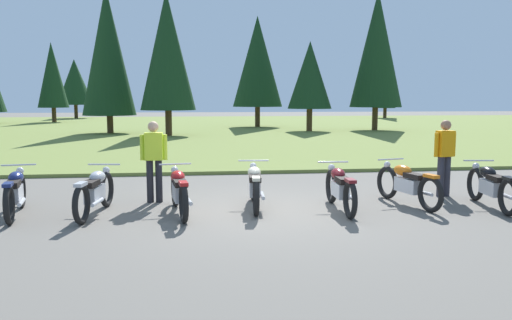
# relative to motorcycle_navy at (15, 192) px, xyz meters

# --- Properties ---
(ground_plane) EXTENTS (140.00, 140.00, 0.00)m
(ground_plane) POSITION_rel_motorcycle_navy_xyz_m (4.49, -0.14, -0.44)
(ground_plane) COLOR #605B54
(grass_moorland) EXTENTS (80.00, 44.00, 0.10)m
(grass_moorland) POSITION_rel_motorcycle_navy_xyz_m (4.49, 26.49, -0.39)
(grass_moorland) COLOR olive
(grass_moorland) RESTS_ON ground
(forest_treeline) EXTENTS (41.26, 29.26, 8.91)m
(forest_treeline) POSITION_rel_motorcycle_navy_xyz_m (-0.45, 28.56, 4.12)
(forest_treeline) COLOR #47331E
(forest_treeline) RESTS_ON ground
(motorcycle_navy) EXTENTS (0.69, 2.08, 0.88)m
(motorcycle_navy) POSITION_rel_motorcycle_navy_xyz_m (0.00, 0.00, 0.00)
(motorcycle_navy) COLOR black
(motorcycle_navy) RESTS_ON ground
(motorcycle_silver) EXTENTS (0.62, 2.09, 0.88)m
(motorcycle_silver) POSITION_rel_motorcycle_navy_xyz_m (1.44, -0.12, 0.00)
(motorcycle_silver) COLOR black
(motorcycle_silver) RESTS_ON ground
(motorcycle_red) EXTENTS (0.64, 2.09, 0.88)m
(motorcycle_red) POSITION_rel_motorcycle_navy_xyz_m (2.96, -0.25, 0.00)
(motorcycle_red) COLOR black
(motorcycle_red) RESTS_ON ground
(motorcycle_cream) EXTENTS (0.62, 2.10, 0.88)m
(motorcycle_cream) POSITION_rel_motorcycle_navy_xyz_m (4.42, 0.12, 0.00)
(motorcycle_cream) COLOR black
(motorcycle_cream) RESTS_ON ground
(motorcycle_maroon) EXTENTS (0.62, 2.10, 0.88)m
(motorcycle_maroon) POSITION_rel_motorcycle_navy_xyz_m (6.01, -0.31, 0.00)
(motorcycle_maroon) COLOR black
(motorcycle_maroon) RESTS_ON ground
(motorcycle_orange) EXTENTS (0.73, 2.07, 0.88)m
(motorcycle_orange) POSITION_rel_motorcycle_navy_xyz_m (7.49, -0.00, 0.00)
(motorcycle_orange) COLOR black
(motorcycle_orange) RESTS_ON ground
(motorcycle_black) EXTENTS (0.62, 2.10, 0.88)m
(motorcycle_black) POSITION_rel_motorcycle_navy_xyz_m (9.00, -0.45, 0.00)
(motorcycle_black) COLOR black
(motorcycle_black) RESTS_ON ground
(rider_near_row_end) EXTENTS (0.55, 0.22, 1.67)m
(rider_near_row_end) POSITION_rel_motorcycle_navy_xyz_m (2.43, 0.89, 0.51)
(rider_near_row_end) COLOR black
(rider_near_row_end) RESTS_ON ground
(rider_checking_bike) EXTENTS (0.54, 0.30, 1.67)m
(rider_checking_bike) POSITION_rel_motorcycle_navy_xyz_m (8.66, 0.76, 0.51)
(rider_checking_bike) COLOR #2D2D38
(rider_checking_bike) RESTS_ON ground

